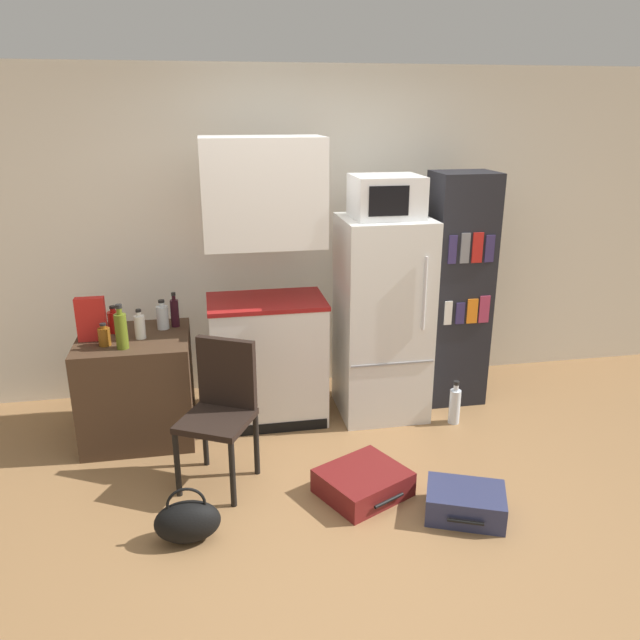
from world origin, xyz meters
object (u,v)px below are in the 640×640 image
at_px(bottle_wine_dark, 175,312).
at_px(cereal_box, 91,319).
at_px(microwave, 386,197).
at_px(suitcase_large_flat, 465,503).
at_px(chair, 222,401).
at_px(bottle_clear_short, 163,317).
at_px(bookshelf, 457,291).
at_px(bottle_ketchup_red, 114,321).
at_px(kitchen_hutch, 266,297).
at_px(side_table, 138,386).
at_px(bottle_amber_beer, 104,336).
at_px(handbag, 188,521).
at_px(water_bottle_front, 455,405).
at_px(bottle_milk_white, 140,326).
at_px(refrigerator, 382,318).
at_px(suitcase_small_flat, 363,482).
at_px(bottle_olive_oil, 121,330).

bearing_deg(bottle_wine_dark, cereal_box, -161.29).
relative_size(microwave, suitcase_large_flat, 0.90).
distance_m(cereal_box, chair, 1.12).
xyz_separation_m(bottle_clear_short, chair, (0.37, -0.82, -0.30)).
relative_size(bookshelf, bottle_ketchup_red, 9.31).
xyz_separation_m(kitchen_hutch, cereal_box, (-1.20, -0.10, -0.06)).
height_order(side_table, bottle_amber_beer, bottle_amber_beer).
bearing_deg(chair, bottle_clear_short, 142.17).
relative_size(kitchen_hutch, bottle_ketchup_red, 10.66).
bearing_deg(microwave, handbag, -137.63).
height_order(bottle_wine_dark, suitcase_large_flat, bottle_wine_dark).
relative_size(microwave, chair, 0.52).
xyz_separation_m(kitchen_hutch, bottle_clear_short, (-0.74, 0.05, -0.12)).
bearing_deg(bookshelf, bottle_clear_short, -179.31).
relative_size(bottle_wine_dark, suitcase_large_flat, 0.47).
bearing_deg(water_bottle_front, bookshelf, 72.09).
relative_size(bottle_wine_dark, handbag, 0.70).
height_order(side_table, bookshelf, bookshelf).
distance_m(bottle_milk_white, suitcase_large_flat, 2.40).
xyz_separation_m(bookshelf, suitcase_large_flat, (-0.51, -1.50, -0.82)).
bearing_deg(bookshelf, water_bottle_front, -107.91).
bearing_deg(bottle_wine_dark, refrigerator, -4.49).
xyz_separation_m(microwave, bottle_clear_short, (-1.60, 0.09, -0.82)).
xyz_separation_m(cereal_box, water_bottle_front, (2.55, -0.25, -0.76)).
xyz_separation_m(cereal_box, suitcase_large_flat, (2.18, -1.33, -0.82)).
bearing_deg(bottle_ketchup_red, cereal_box, -133.85).
xyz_separation_m(bottle_clear_short, handbag, (0.15, -1.41, -0.72)).
relative_size(microwave, bookshelf, 0.26).
relative_size(side_table, bottle_ketchup_red, 3.89).
bearing_deg(bottle_ketchup_red, side_table, -41.72).
height_order(refrigerator, suitcase_large_flat, refrigerator).
relative_size(bottle_clear_short, chair, 0.23).
xyz_separation_m(bottle_milk_white, bottle_wine_dark, (0.23, 0.21, 0.02)).
bearing_deg(bottle_clear_short, bottle_milk_white, -129.25).
height_order(microwave, chair, microwave).
height_order(refrigerator, bottle_clear_short, refrigerator).
bearing_deg(side_table, kitchen_hutch, 5.41).
height_order(bookshelf, water_bottle_front, bookshelf).
xyz_separation_m(bottle_clear_short, suitcase_small_flat, (1.20, -1.16, -0.76)).
bearing_deg(bottle_ketchup_red, suitcase_small_flat, -36.68).
bearing_deg(bottle_olive_oil, microwave, 8.05).
xyz_separation_m(refrigerator, suitcase_small_flat, (-0.40, -1.07, -0.68)).
bearing_deg(bottle_olive_oil, side_table, 79.21).
distance_m(side_table, kitchen_hutch, 1.11).
bearing_deg(suitcase_small_flat, bottle_olive_oil, 124.04).
xyz_separation_m(bottle_milk_white, bottle_amber_beer, (-0.22, -0.10, -0.02)).
height_order(bottle_olive_oil, suitcase_large_flat, bottle_olive_oil).
height_order(refrigerator, handbag, refrigerator).
distance_m(bottle_amber_beer, bottle_wine_dark, 0.55).
height_order(microwave, bookshelf, bookshelf).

